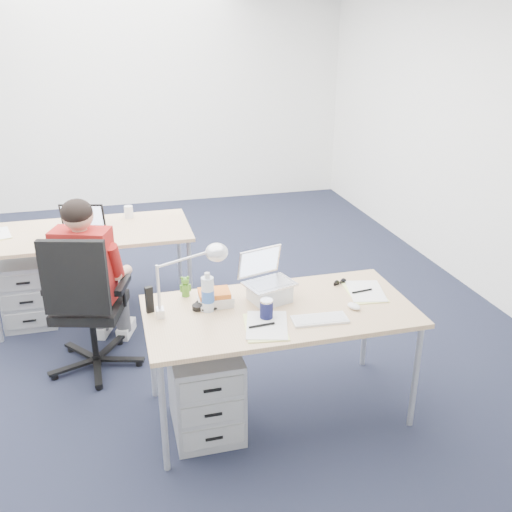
% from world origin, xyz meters
% --- Properties ---
extents(floor, '(7.00, 7.00, 0.00)m').
position_xyz_m(floor, '(0.00, 0.00, 0.00)').
color(floor, black).
rests_on(floor, ground).
extents(room, '(6.02, 7.02, 2.80)m').
position_xyz_m(room, '(0.00, 0.00, 1.71)').
color(room, white).
rests_on(room, ground).
extents(desk_near, '(1.60, 0.80, 0.73)m').
position_xyz_m(desk_near, '(0.73, -1.30, 0.68)').
color(desk_near, tan).
rests_on(desk_near, ground).
extents(desk_far, '(1.60, 0.80, 0.73)m').
position_xyz_m(desk_far, '(-0.37, 0.41, 0.68)').
color(desk_far, tan).
rests_on(desk_far, ground).
extents(office_chair, '(0.82, 0.82, 1.05)m').
position_xyz_m(office_chair, '(-0.40, -0.50, 0.30)').
color(office_chair, black).
rests_on(office_chair, ground).
extents(seated_person, '(0.54, 0.74, 1.24)m').
position_xyz_m(seated_person, '(-0.36, -0.33, 0.63)').
color(seated_person, '#A01A16').
rests_on(seated_person, ground).
extents(drawer_pedestal_near, '(0.40, 0.50, 0.55)m').
position_xyz_m(drawer_pedestal_near, '(0.26, -1.35, 0.28)').
color(drawer_pedestal_near, '#A5A7AA').
rests_on(drawer_pedestal_near, ground).
extents(drawer_pedestal_far, '(0.40, 0.50, 0.55)m').
position_xyz_m(drawer_pedestal_far, '(-0.90, 0.38, 0.28)').
color(drawer_pedestal_far, '#A5A7AA').
rests_on(drawer_pedestal_far, ground).
extents(silver_laptop, '(0.34, 0.30, 0.31)m').
position_xyz_m(silver_laptop, '(0.70, -1.18, 0.88)').
color(silver_laptop, silver).
rests_on(silver_laptop, desk_near).
extents(wireless_keyboard, '(0.33, 0.15, 0.02)m').
position_xyz_m(wireless_keyboard, '(0.91, -1.49, 0.74)').
color(wireless_keyboard, white).
rests_on(wireless_keyboard, desk_near).
extents(computer_mouse, '(0.09, 0.11, 0.03)m').
position_xyz_m(computer_mouse, '(1.16, -1.41, 0.75)').
color(computer_mouse, white).
rests_on(computer_mouse, desk_near).
extents(headphones, '(0.26, 0.23, 0.03)m').
position_xyz_m(headphones, '(0.32, -1.15, 0.75)').
color(headphones, black).
rests_on(headphones, desk_near).
extents(can_koozie, '(0.10, 0.10, 0.12)m').
position_xyz_m(can_koozie, '(0.62, -1.40, 0.79)').
color(can_koozie, '#141740').
rests_on(can_koozie, desk_near).
extents(water_bottle, '(0.09, 0.09, 0.24)m').
position_xyz_m(water_bottle, '(0.32, -1.21, 0.85)').
color(water_bottle, silver).
rests_on(water_bottle, desk_near).
extents(bear_figurine, '(0.09, 0.07, 0.13)m').
position_xyz_m(bear_figurine, '(0.22, -0.98, 0.80)').
color(bear_figurine, '#2D701E').
rests_on(bear_figurine, desk_near).
extents(book_stack, '(0.22, 0.18, 0.09)m').
position_xyz_m(book_stack, '(0.37, -1.15, 0.78)').
color(book_stack, silver).
rests_on(book_stack, desk_near).
extents(cordless_phone, '(0.05, 0.04, 0.16)m').
position_xyz_m(cordless_phone, '(-0.02, -1.14, 0.81)').
color(cordless_phone, black).
rests_on(cordless_phone, desk_near).
extents(papers_left, '(0.29, 0.37, 0.01)m').
position_xyz_m(papers_left, '(0.59, -1.49, 0.74)').
color(papers_left, '#F0FC92').
rests_on(papers_left, desk_near).
extents(papers_right, '(0.26, 0.34, 0.01)m').
position_xyz_m(papers_right, '(1.32, -1.23, 0.74)').
color(papers_right, '#F0FC92').
rests_on(papers_right, desk_near).
extents(sunglasses, '(0.11, 0.08, 0.02)m').
position_xyz_m(sunglasses, '(1.21, -1.07, 0.74)').
color(sunglasses, black).
rests_on(sunglasses, desk_near).
extents(desk_lamp, '(0.41, 0.23, 0.44)m').
position_xyz_m(desk_lamp, '(0.17, -1.21, 0.95)').
color(desk_lamp, silver).
rests_on(desk_lamp, desk_near).
extents(dark_laptop, '(0.43, 0.42, 0.26)m').
position_xyz_m(dark_laptop, '(-0.45, 0.27, 0.86)').
color(dark_laptop, black).
rests_on(dark_laptop, desk_far).
extents(far_cup, '(0.10, 0.10, 0.11)m').
position_xyz_m(far_cup, '(-0.05, 0.67, 0.78)').
color(far_cup, white).
rests_on(far_cup, desk_far).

